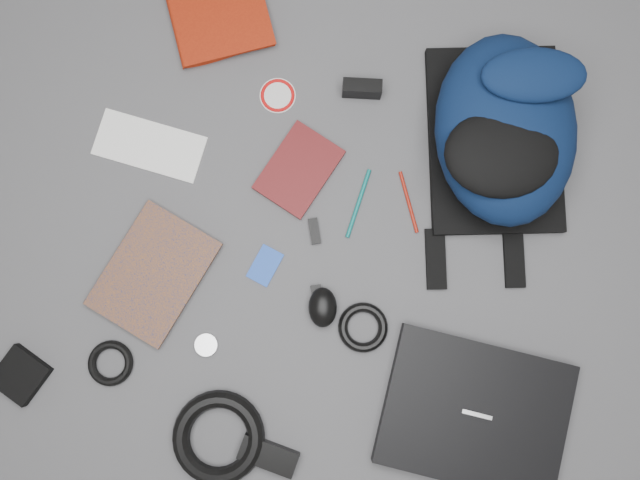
% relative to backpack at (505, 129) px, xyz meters
% --- Properties ---
extents(ground, '(4.00, 4.00, 0.00)m').
position_rel_backpack_xyz_m(ground, '(-0.34, -0.29, -0.10)').
color(ground, '#4F4F51').
rests_on(ground, ground).
extents(backpack, '(0.40, 0.51, 0.19)m').
position_rel_backpack_xyz_m(backpack, '(0.00, 0.00, 0.00)').
color(backpack, black).
rests_on(backpack, ground).
extents(laptop, '(0.40, 0.32, 0.04)m').
position_rel_backpack_xyz_m(laptop, '(0.05, -0.60, -0.08)').
color(laptop, black).
rests_on(laptop, ground).
extents(textbook_red, '(0.32, 0.36, 0.03)m').
position_rel_backpack_xyz_m(textbook_red, '(-0.78, 0.17, -0.08)').
color(textbook_red, maroon).
rests_on(textbook_red, ground).
extents(comic_book, '(0.27, 0.32, 0.02)m').
position_rel_backpack_xyz_m(comic_book, '(-0.78, -0.40, -0.09)').
color(comic_book, '#BE630D').
rests_on(comic_book, ground).
extents(envelope, '(0.25, 0.13, 0.00)m').
position_rel_backpack_xyz_m(envelope, '(-0.76, -0.15, -0.09)').
color(envelope, white).
rests_on(envelope, ground).
extents(dvd_case, '(0.19, 0.22, 0.01)m').
position_rel_backpack_xyz_m(dvd_case, '(-0.42, -0.14, -0.09)').
color(dvd_case, '#4A0E0E').
rests_on(dvd_case, ground).
extents(compact_camera, '(0.09, 0.04, 0.05)m').
position_rel_backpack_xyz_m(compact_camera, '(-0.31, 0.06, -0.07)').
color(compact_camera, black).
rests_on(compact_camera, ground).
extents(sticker_disc, '(0.10, 0.10, 0.00)m').
position_rel_backpack_xyz_m(sticker_disc, '(-0.50, 0.02, -0.09)').
color(sticker_disc, white).
rests_on(sticker_disc, ground).
extents(pen_teal, '(0.03, 0.16, 0.01)m').
position_rel_backpack_xyz_m(pen_teal, '(-0.27, -0.20, -0.09)').
color(pen_teal, '#0B6764').
rests_on(pen_teal, ground).
extents(pen_red, '(0.07, 0.13, 0.01)m').
position_rel_backpack_xyz_m(pen_red, '(-0.16, -0.17, -0.09)').
color(pen_red, '#9B180B').
rests_on(pen_red, ground).
extents(id_badge, '(0.07, 0.09, 0.00)m').
position_rel_backpack_xyz_m(id_badge, '(-0.45, -0.37, -0.09)').
color(id_badge, blue).
rests_on(id_badge, ground).
extents(usb_black, '(0.04, 0.06, 0.01)m').
position_rel_backpack_xyz_m(usb_black, '(-0.36, -0.27, -0.09)').
color(usb_black, black).
rests_on(usb_black, ground).
extents(key_fob, '(0.03, 0.04, 0.01)m').
position_rel_backpack_xyz_m(key_fob, '(-0.33, -0.41, -0.09)').
color(key_fob, black).
rests_on(key_fob, ground).
extents(mouse, '(0.08, 0.10, 0.05)m').
position_rel_backpack_xyz_m(mouse, '(-0.31, -0.44, -0.07)').
color(mouse, black).
rests_on(mouse, ground).
extents(headphone_left, '(0.07, 0.07, 0.01)m').
position_rel_backpack_xyz_m(headphone_left, '(-0.68, -0.41, -0.09)').
color(headphone_left, '#BDBDC0').
rests_on(headphone_left, ground).
extents(headphone_right, '(0.05, 0.05, 0.01)m').
position_rel_backpack_xyz_m(headphone_right, '(-0.55, -0.56, -0.09)').
color(headphone_right, silver).
rests_on(headphone_right, ground).
extents(cable_coil, '(0.12, 0.12, 0.02)m').
position_rel_backpack_xyz_m(cable_coil, '(-0.22, -0.46, -0.09)').
color(cable_coil, black).
rests_on(cable_coil, ground).
extents(power_brick, '(0.13, 0.07, 0.03)m').
position_rel_backpack_xyz_m(power_brick, '(-0.37, -0.76, -0.08)').
color(power_brick, black).
rests_on(power_brick, ground).
extents(power_cord_coil, '(0.24, 0.24, 0.04)m').
position_rel_backpack_xyz_m(power_cord_coil, '(-0.48, -0.75, -0.08)').
color(power_cord_coil, black).
rests_on(power_cord_coil, ground).
extents(pouch, '(0.13, 0.13, 0.02)m').
position_rel_backpack_xyz_m(pouch, '(-0.93, -0.70, -0.08)').
color(pouch, black).
rests_on(pouch, ground).
extents(earbud_coil, '(0.12, 0.12, 0.02)m').
position_rel_backpack_xyz_m(earbud_coil, '(-0.74, -0.64, -0.09)').
color(earbud_coil, black).
rests_on(earbud_coil, ground).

